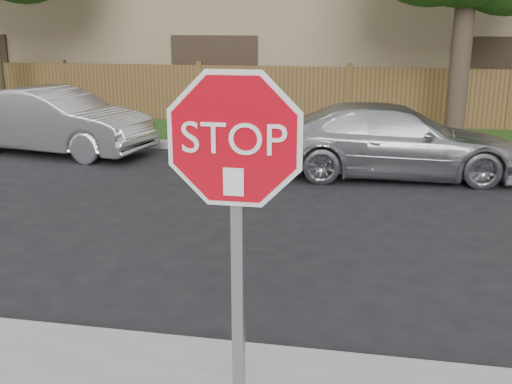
# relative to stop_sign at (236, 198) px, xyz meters

# --- Properties ---
(ground) EXTENTS (90.00, 90.00, 0.00)m
(ground) POSITION_rel_stop_sign_xyz_m (0.09, 1.48, -1.83)
(ground) COLOR black
(ground) RESTS_ON ground
(far_curb) EXTENTS (70.00, 0.30, 0.15)m
(far_curb) POSITION_rel_stop_sign_xyz_m (0.09, 9.63, -1.75)
(far_curb) COLOR gray
(far_curb) RESTS_ON ground
(grass_strip) EXTENTS (70.00, 3.00, 0.12)m
(grass_strip) POSITION_rel_stop_sign_xyz_m (0.09, 11.28, -1.77)
(grass_strip) COLOR #1E4714
(grass_strip) RESTS_ON ground
(fence) EXTENTS (70.00, 0.12, 1.60)m
(fence) POSITION_rel_stop_sign_xyz_m (0.09, 12.88, -1.03)
(fence) COLOR brown
(fence) RESTS_ON ground
(stop_sign) EXTENTS (1.01, 0.13, 2.55)m
(stop_sign) POSITION_rel_stop_sign_xyz_m (0.00, 0.00, 0.00)
(stop_sign) COLOR gray
(stop_sign) RESTS_ON sidewalk_near
(sedan_left) EXTENTS (4.43, 2.17, 1.40)m
(sedan_left) POSITION_rel_stop_sign_xyz_m (-5.91, 8.63, -1.13)
(sedan_left) COLOR #B8B8BD
(sedan_left) RESTS_ON ground
(sedan_right) EXTENTS (4.62, 2.15, 1.30)m
(sedan_right) POSITION_rel_stop_sign_xyz_m (1.12, 8.00, -1.18)
(sedan_right) COLOR #A6A8AD
(sedan_right) RESTS_ON ground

